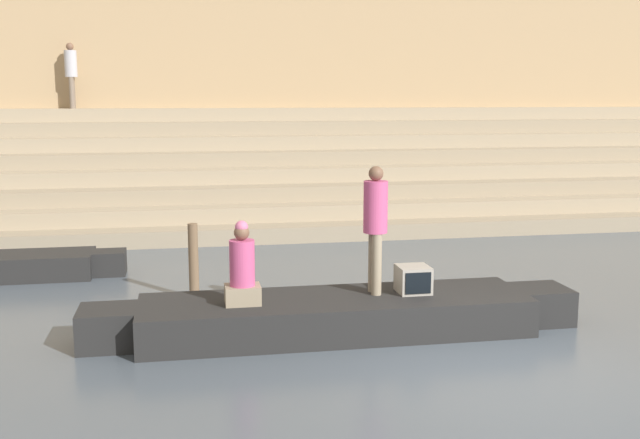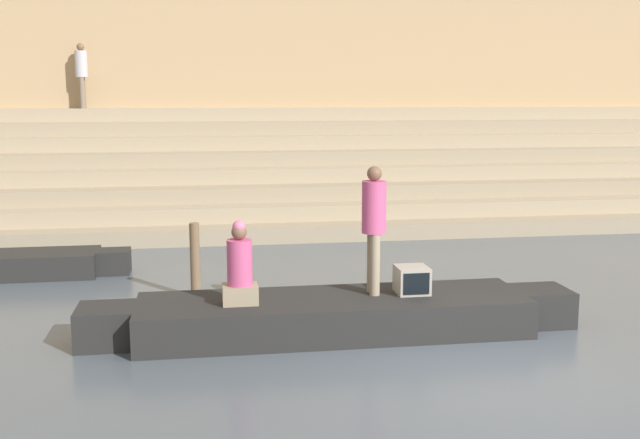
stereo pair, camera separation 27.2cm
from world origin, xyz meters
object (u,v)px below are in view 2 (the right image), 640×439
rowboat_main (333,314)px  person_rowing (240,270)px  mooring_post (195,261)px  person_on_steps (82,71)px  tv_set (412,280)px  person_standing (374,220)px

rowboat_main → person_rowing: person_rowing is taller
rowboat_main → mooring_post: bearing=131.0°
person_on_steps → person_rowing: bearing=-142.0°
person_rowing → tv_set: person_rowing is taller
tv_set → person_on_steps: bearing=109.4°
person_on_steps → rowboat_main: bearing=-136.4°
mooring_post → person_on_steps: person_on_steps is taller
person_rowing → tv_set: (2.43, 0.16, -0.27)m
person_standing → person_on_steps: person_on_steps is taller
rowboat_main → person_on_steps: person_on_steps is taller
person_standing → person_rowing: size_ratio=1.59×
person_standing → tv_set: size_ratio=3.83×
mooring_post → person_on_steps: size_ratio=0.70×
person_rowing → person_on_steps: 12.98m
rowboat_main → mooring_post: 2.92m
rowboat_main → tv_set: (1.14, 0.06, 0.43)m
person_standing → person_on_steps: size_ratio=1.01×
rowboat_main → tv_set: size_ratio=14.65×
person_rowing → mooring_post: 2.39m
person_rowing → mooring_post: bearing=119.6°
person_standing → mooring_post: (-2.50, 2.06, -0.94)m
person_standing → tv_set: 1.02m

